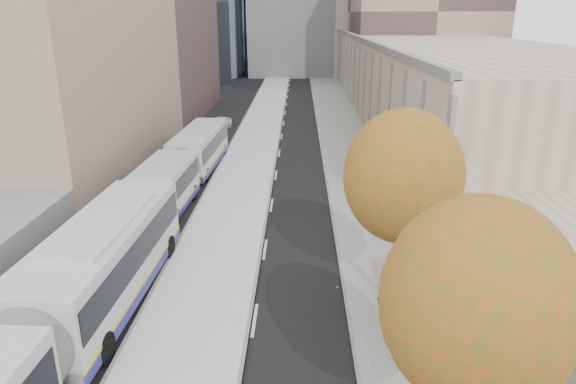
{
  "coord_description": "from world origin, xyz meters",
  "views": [
    {
      "loc": [
        -0.07,
        -4.24,
        10.64
      ],
      "look_at": [
        -0.57,
        19.21,
        2.5
      ],
      "focal_mm": 32.0,
      "sensor_mm": 36.0,
      "label": 1
    }
  ],
  "objects_px": {
    "bus_far": "(187,161)",
    "distant_car": "(219,124)",
    "bus_shelter": "(471,284)",
    "bus_near": "(49,326)"
  },
  "relations": [
    {
      "from": "bus_shelter",
      "to": "distant_car",
      "type": "relative_size",
      "value": 1.19
    },
    {
      "from": "bus_shelter",
      "to": "distant_car",
      "type": "height_order",
      "value": "bus_shelter"
    },
    {
      "from": "bus_near",
      "to": "bus_far",
      "type": "bearing_deg",
      "value": 91.23
    },
    {
      "from": "bus_far",
      "to": "distant_car",
      "type": "distance_m",
      "value": 16.7
    },
    {
      "from": "bus_shelter",
      "to": "bus_far",
      "type": "xyz_separation_m",
      "value": [
        -13.07,
        17.01,
        -0.66
      ]
    },
    {
      "from": "bus_shelter",
      "to": "distant_car",
      "type": "xyz_separation_m",
      "value": [
        -13.46,
        33.69,
        -1.56
      ]
    },
    {
      "from": "bus_shelter",
      "to": "bus_near",
      "type": "height_order",
      "value": "bus_near"
    },
    {
      "from": "bus_shelter",
      "to": "bus_near",
      "type": "distance_m",
      "value": 13.41
    },
    {
      "from": "bus_near",
      "to": "bus_shelter",
      "type": "bearing_deg",
      "value": 10.75
    },
    {
      "from": "bus_near",
      "to": "bus_far",
      "type": "distance_m",
      "value": 19.11
    }
  ]
}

